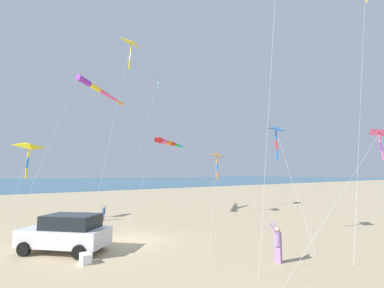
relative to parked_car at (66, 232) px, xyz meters
name	(u,v)px	position (x,y,z in m)	size (l,w,h in m)	color
ground_plane	(130,241)	(-0.10, 3.53, -0.95)	(600.00, 600.00, 0.00)	tan
ocean_water_strip	(12,181)	(-165.10, 3.53, -0.95)	(240.00, 600.00, 0.01)	#285B7A
parked_car	(66,232)	(0.00, 0.00, 0.00)	(4.40, 4.29, 1.85)	silver
cooler_box	(86,258)	(2.35, 0.36, -0.74)	(0.62, 0.42, 0.42)	white
person_adult_flyer	(278,241)	(7.43, 7.23, -0.03)	(0.52, 0.42, 1.70)	#8E6B9E
person_child_green_jacket	(104,212)	(-7.63, 4.40, -0.27)	(0.42, 0.35, 1.25)	#8E6B9E
kite_windsock_black_fish_shape	(97,89)	(-9.83, 4.03, 11.09)	(15.31, 10.90, 12.41)	purple
kite_delta_purple_drifting	(131,43)	(-10.24, 7.46, 17.08)	(11.26, 7.68, 18.54)	yellow
kite_windsock_magenta_far_left	(166,142)	(-8.65, 11.15, 6.34)	(9.96, 10.94, 7.74)	red
kite_delta_green_low_center	(29,146)	(-11.01, -1.03, 5.29)	(10.06, 2.69, 6.74)	yellow
kite_delta_yellow_midlevel	(217,156)	(-4.46, 14.58, 4.81)	(10.69, 10.64, 6.10)	orange
kite_delta_long_streamer_right	(159,80)	(-17.73, 15.18, 16.99)	(9.82, 9.65, 18.41)	#1EB7C6
kite_delta_striped_overhead	(276,130)	(4.36, 11.96, 5.97)	(4.22, 3.23, 7.22)	blue
kite_delta_blue_topmost	(380,133)	(9.67, 13.91, 5.23)	(1.29, 9.64, 6.49)	#EF4C93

